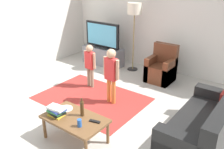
% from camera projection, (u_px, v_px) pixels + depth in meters
% --- Properties ---
extents(ground, '(7.80, 7.80, 0.00)m').
position_uv_depth(ground, '(93.00, 117.00, 4.58)').
color(ground, '#B2ADA3').
extents(wall_back, '(6.00, 0.12, 2.70)m').
position_uv_depth(wall_back, '(168.00, 20.00, 6.26)').
color(wall_back, silver).
rests_on(wall_back, ground).
extents(area_rug, '(2.20, 1.60, 0.01)m').
position_uv_depth(area_rug, '(92.00, 98.00, 5.23)').
color(area_rug, '#9E2D28').
rests_on(area_rug, ground).
extents(tv_stand, '(1.20, 0.44, 0.50)m').
position_uv_depth(tv_stand, '(103.00, 56.00, 7.06)').
color(tv_stand, slate).
rests_on(tv_stand, ground).
extents(tv, '(1.10, 0.28, 0.71)m').
position_uv_depth(tv, '(102.00, 35.00, 6.81)').
color(tv, black).
rests_on(tv, tv_stand).
extents(couch, '(0.80, 1.80, 0.86)m').
position_uv_depth(couch, '(207.00, 129.00, 3.75)').
color(couch, black).
rests_on(couch, ground).
extents(armchair, '(0.60, 0.60, 0.90)m').
position_uv_depth(armchair, '(162.00, 69.00, 5.98)').
color(armchair, brown).
rests_on(armchair, ground).
extents(floor_lamp, '(0.36, 0.36, 1.78)m').
position_uv_depth(floor_lamp, '(134.00, 12.00, 6.16)').
color(floor_lamp, '#262626').
rests_on(floor_lamp, ground).
extents(child_near_tv, '(0.34, 0.16, 1.01)m').
position_uv_depth(child_near_tv, '(90.00, 62.00, 5.54)').
color(child_near_tv, gray).
rests_on(child_near_tv, ground).
extents(child_center, '(0.38, 0.18, 1.14)m').
position_uv_depth(child_center, '(111.00, 71.00, 4.82)').
color(child_center, orange).
rests_on(child_center, ground).
extents(coffee_table, '(1.00, 0.60, 0.42)m').
position_uv_depth(coffee_table, '(75.00, 120.00, 3.81)').
color(coffee_table, brown).
rests_on(coffee_table, ground).
extents(book_stack, '(0.30, 0.23, 0.16)m').
position_uv_depth(book_stack, '(57.00, 111.00, 3.83)').
color(book_stack, yellow).
rests_on(book_stack, coffee_table).
extents(bottle, '(0.06, 0.06, 0.31)m').
position_uv_depth(bottle, '(82.00, 108.00, 3.80)').
color(bottle, '#4C3319').
rests_on(bottle, coffee_table).
extents(tv_remote, '(0.18, 0.09, 0.02)m').
position_uv_depth(tv_remote, '(95.00, 121.00, 3.68)').
color(tv_remote, black).
rests_on(tv_remote, coffee_table).
extents(soda_can, '(0.07, 0.07, 0.12)m').
position_uv_depth(soda_can, '(79.00, 123.00, 3.56)').
color(soda_can, '#2659B2').
rests_on(soda_can, coffee_table).
extents(plate, '(0.22, 0.22, 0.02)m').
position_uv_depth(plate, '(66.00, 109.00, 4.02)').
color(plate, white).
rests_on(plate, coffee_table).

